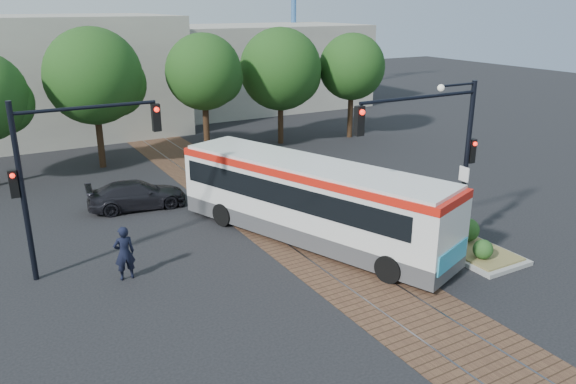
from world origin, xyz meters
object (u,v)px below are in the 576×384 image
signal_pole_left (57,164)px  traffic_island (455,237)px  officer (124,253)px  parked_car (137,195)px  signal_pole_main (444,141)px  city_bus (310,197)px

signal_pole_left → traffic_island: bearing=-20.4°
officer → parked_car: bearing=-107.6°
signal_pole_main → city_bus: bearing=139.3°
signal_pole_left → parked_car: bearing=54.2°
signal_pole_left → parked_car: size_ratio=1.39×
signal_pole_left → officer: (1.52, -1.46, -2.92)m
traffic_island → signal_pole_left: signal_pole_left is taller
traffic_island → parked_car: size_ratio=1.20×
traffic_island → signal_pole_main: 3.95m
traffic_island → signal_pole_main: bearing=174.6°
city_bus → signal_pole_left: signal_pole_left is taller
traffic_island → officer: bearing=163.6°
traffic_island → officer: 12.18m
city_bus → traffic_island: city_bus is taller
city_bus → signal_pole_main: 5.36m
parked_car → signal_pole_left: bearing=151.4°
signal_pole_left → parked_car: signal_pole_left is taller
signal_pole_left → officer: 3.61m
city_bus → signal_pole_left: (-8.60, 1.68, 2.13)m
traffic_island → parked_car: parked_car is taller
officer → signal_pole_main: bearing=163.6°
signal_pole_left → city_bus: bearing=-11.1°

